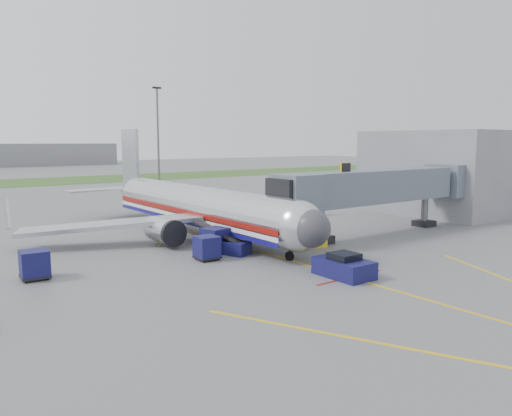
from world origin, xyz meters
TOP-DOWN VIEW (x-y plane):
  - ground at (0.00, 0.00)m, footprint 400.00×400.00m
  - grass_strip at (0.00, 90.00)m, footprint 300.00×25.00m
  - apron_markings at (0.00, -7.40)m, footprint 21.52×50.00m
  - airliner at (0.00, 15.25)m, footprint 32.10×35.67m
  - jet_bridge at (12.86, 5.00)m, footprint 25.30×4.00m
  - terminal at (30.00, 10.00)m, footprint 10.00×16.00m
  - light_mast_right at (25.00, 75.00)m, footprint 2.00×0.44m
  - pushback_tug at (-0.14, -3.58)m, footprint 2.37×3.81m
  - baggage_cart_a at (-4.83, 5.79)m, footprint 1.71×1.71m
  - baggage_cart_b at (-16.38, 7.87)m, footprint 1.85×1.85m
  - baggage_cart_c at (-3.01, 7.55)m, footprint 2.18×2.18m
  - belt_loader at (-2.52, 6.95)m, footprint 3.04×4.97m
  - ground_power_cart at (4.98, 4.13)m, footprint 1.52×1.23m
  - ramp_worker at (-5.37, 12.52)m, footprint 0.72×0.63m

SIDE VIEW (x-z plane):
  - ground at x=0.00m, z-range 0.00..0.00m
  - apron_markings at x=0.00m, z-range 0.00..0.01m
  - grass_strip at x=0.00m, z-range 0.00..0.01m
  - ground_power_cart at x=4.98m, z-range -0.01..1.05m
  - belt_loader at x=-2.52m, z-range -0.60..1.77m
  - pushback_tug at x=-0.14m, z-range -0.13..1.44m
  - ramp_worker at x=-5.37m, z-range 0.00..1.65m
  - baggage_cart_a at x=-4.83m, z-range 0.02..1.79m
  - baggage_cart_b at x=-16.38m, z-range 0.02..1.88m
  - baggage_cart_c at x=-3.01m, z-range 0.02..1.98m
  - airliner at x=0.00m, z-range -2.48..7.77m
  - jet_bridge at x=12.86m, z-range 1.02..7.92m
  - terminal at x=30.00m, z-range 0.00..10.00m
  - light_mast_right at x=25.00m, z-range 0.58..20.98m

